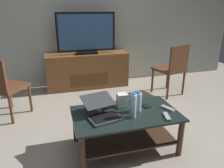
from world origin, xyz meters
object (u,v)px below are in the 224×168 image
Objects in this scene: television at (86,34)px; soundbar_remote at (167,116)px; media_cabinet at (88,70)px; side_chair at (2,85)px; laptop at (102,110)px; router_box at (122,100)px; dining_chair at (173,67)px; cell_phone at (145,106)px; coffee_table at (125,124)px; water_bottle_near at (133,106)px; tv_remote at (168,108)px; water_bottle_far at (138,102)px.

television reaches higher than soundbar_remote.
media_cabinet is 1.61m from side_chair.
side_chair is 1.89× the size of laptop.
router_box is (0.07, -1.86, -0.50)m from television.
dining_chair is 1.66m from router_box.
media_cabinet is 1.96m from cell_phone.
side_chair is 2.18m from soundbar_remote.
coffee_table is 0.28m from water_bottle_near.
dining_chair is 1.69m from soundbar_remote.
dining_chair reaches higher than router_box.
side_chair is 2.17m from tv_remote.
side_chair is at bearing 135.59° from laptop.
coffee_table is 4.96× the size of water_bottle_far.
water_bottle_far is at bearing 47.66° from water_bottle_near.
tv_remote is at bearing 8.40° from water_bottle_near.
side_chair reaches higher than coffee_table.
side_chair reaches higher than cell_phone.
laptop is at bearing -95.42° from television.
router_box reaches higher than tv_remote.
water_bottle_near reaches higher than router_box.
cell_phone is at bearing -11.01° from router_box.
side_chair is 1.56m from laptop.
water_bottle_near reaches higher than laptop.
dining_chair is 6.39× the size of cell_phone.
cell_phone is at bearing -80.36° from television.
side_chair is at bearing 128.46° from cell_phone.
soundbar_remote is at bearing -18.69° from laptop.
side_chair is at bearing 156.56° from soundbar_remote.
water_bottle_far is (1.51, -1.10, 0.04)m from side_chair.
tv_remote and soundbar_remote have the same top height.
soundbar_remote is at bearing -79.00° from media_cabinet.
water_bottle_far reaches higher than coffee_table.
television is at bearing 84.58° from laptop.
coffee_table is at bearing -88.15° from television.
soundbar_remote is (-0.90, -1.42, -0.07)m from dining_chair.
dining_chair reaches higher than side_chair.
media_cabinet reaches higher than soundbar_remote.
coffee_table is 0.31m from cell_phone.
side_chair is at bearing -144.70° from media_cabinet.
water_bottle_near is (-1.23, -1.32, 0.05)m from dining_chair.
media_cabinet is (-0.06, 2.03, 0.03)m from coffee_table.
soundbar_remote is at bearing -44.12° from router_box.
side_chair is 3.29× the size of water_bottle_near.
water_bottle_far is at bearing 148.02° from tv_remote.
water_bottle_far is (-1.13, -1.21, 0.03)m from dining_chair.
laptop is at bearing 174.74° from soundbar_remote.
cell_phone is (1.63, -1.01, -0.06)m from side_chair.
television is 7.52× the size of cell_phone.
tv_remote is (0.47, -0.04, 0.15)m from coffee_table.
coffee_table is at bearing 164.55° from soundbar_remote.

